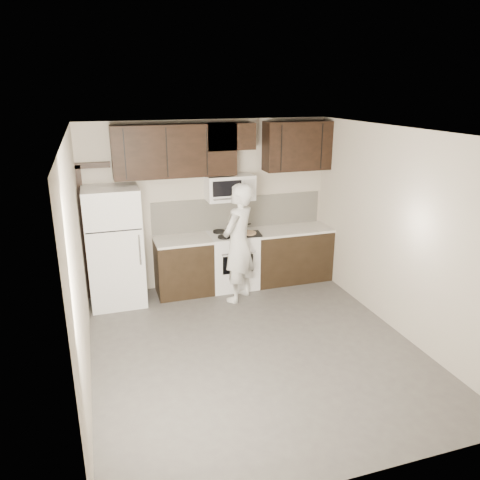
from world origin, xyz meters
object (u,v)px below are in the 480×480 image
stove (232,260)px  refrigerator (115,247)px  microwave (230,188)px  person (238,243)px

stove → refrigerator: (-1.85, -0.05, 0.44)m
stove → microwave: bearing=90.1°
stove → person: (-0.05, -0.50, 0.46)m
stove → microwave: size_ratio=1.24×
person → microwave: bearing=-137.9°
microwave → refrigerator: size_ratio=0.42×
microwave → person: (-0.05, -0.62, -0.73)m
microwave → refrigerator: bearing=-174.9°
microwave → person: 0.96m
stove → microwave: (-0.00, 0.12, 1.19)m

